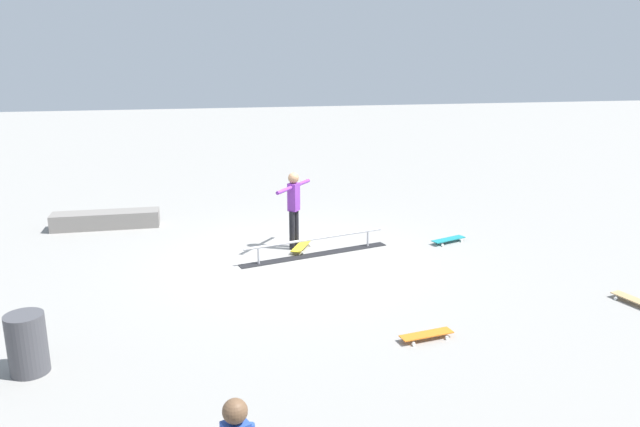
{
  "coord_description": "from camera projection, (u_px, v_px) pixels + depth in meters",
  "views": [
    {
      "loc": [
        1.62,
        11.5,
        4.12
      ],
      "look_at": [
        -0.44,
        0.34,
        1.0
      ],
      "focal_mm": 35.0,
      "sensor_mm": 36.0,
      "label": 1
    }
  ],
  "objects": [
    {
      "name": "loose_skateboard_teal",
      "position": [
        448.0,
        239.0,
        13.26
      ],
      "size": [
        0.82,
        0.48,
        0.09
      ],
      "rotation": [
        0.0,
        0.0,
        3.51
      ],
      "color": "teal",
      "rests_on": "ground_plane"
    },
    {
      "name": "skater_main",
      "position": [
        294.0,
        205.0,
        12.69
      ],
      "size": [
        0.84,
        1.07,
        1.6
      ],
      "rotation": [
        0.0,
        0.0,
        0.92
      ],
      "color": "black",
      "rests_on": "ground_plane"
    },
    {
      "name": "trash_bin",
      "position": [
        27.0,
        344.0,
        7.96
      ],
      "size": [
        0.49,
        0.49,
        0.8
      ],
      "primitive_type": "cylinder",
      "color": "#47474C",
      "rests_on": "ground_plane"
    },
    {
      "name": "grind_rail",
      "position": [
        315.0,
        247.0,
        12.47
      ],
      "size": [
        3.14,
        1.11,
        0.37
      ],
      "rotation": [
        0.0,
        0.0,
        0.28
      ],
      "color": "black",
      "rests_on": "ground_plane"
    },
    {
      "name": "ground_plane",
      "position": [
        295.0,
        259.0,
        12.28
      ],
      "size": [
        60.0,
        60.0,
        0.0
      ],
      "primitive_type": "plane",
      "color": "gray"
    },
    {
      "name": "loose_skateboard_orange",
      "position": [
        427.0,
        335.0,
        8.94
      ],
      "size": [
        0.82,
        0.37,
        0.09
      ],
      "rotation": [
        0.0,
        0.0,
        0.19
      ],
      "color": "orange",
      "rests_on": "ground_plane"
    },
    {
      "name": "skateboard_main",
      "position": [
        301.0,
        246.0,
        12.81
      ],
      "size": [
        0.53,
        0.81,
        0.09
      ],
      "rotation": [
        0.0,
        0.0,
        4.26
      ],
      "color": "yellow",
      "rests_on": "ground_plane"
    },
    {
      "name": "skate_ledge",
      "position": [
        106.0,
        220.0,
        14.32
      ],
      "size": [
        2.39,
        0.59,
        0.37
      ],
      "primitive_type": "cube",
      "rotation": [
        0.0,
        0.0,
        0.02
      ],
      "color": "gray",
      "rests_on": "ground_plane"
    },
    {
      "name": "loose_skateboard_natural",
      "position": [
        635.0,
        300.0,
        10.12
      ],
      "size": [
        0.42,
        0.82,
        0.09
      ],
      "rotation": [
        0.0,
        0.0,
        1.86
      ],
      "color": "tan",
      "rests_on": "ground_plane"
    }
  ]
}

